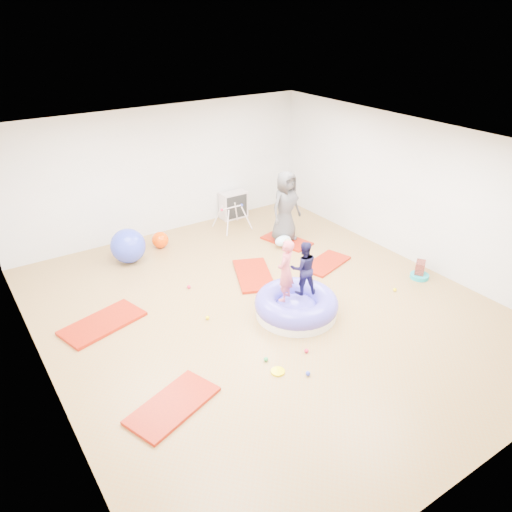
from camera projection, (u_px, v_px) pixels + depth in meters
room at (267, 235)px, 7.88m from camera, size 7.01×8.01×2.81m
gym_mat_front_left at (173, 405)px, 6.46m from camera, size 1.35×0.98×0.05m
gym_mat_mid_left at (103, 323)px, 8.11m from camera, size 1.44×0.98×0.05m
gym_mat_center_back at (254, 275)px, 9.55m from camera, size 1.09×1.42×0.05m
gym_mat_right at (326, 263)px, 9.98m from camera, size 1.18×0.82×0.04m
gym_mat_rear_right at (287, 241)px, 10.92m from camera, size 0.80×1.18×0.04m
inflatable_cushion at (296, 306)px, 8.31m from camera, size 1.40×1.40×0.44m
child_pink at (286, 268)px, 7.90m from camera, size 0.46×0.42×1.05m
child_navy at (304, 265)px, 8.10m from camera, size 0.55×0.50×0.93m
adult_caregiver at (286, 206)px, 10.59m from camera, size 0.82×0.60×1.54m
infant at (284, 241)px, 10.58m from camera, size 0.38×0.39×0.22m
ball_pit_balls at (279, 309)px, 8.46m from camera, size 3.33×3.46×0.07m
exercise_ball_blue at (128, 246)px, 9.94m from camera, size 0.70×0.70×0.70m
exercise_ball_orange at (160, 240)px, 10.60m from camera, size 0.35×0.35×0.35m
infant_play_gym at (232, 214)px, 11.39m from camera, size 0.71×0.68×0.55m
cube_shelf at (234, 205)px, 12.02m from camera, size 0.65×0.32×0.65m
balance_disc at (419, 276)px, 9.48m from camera, size 0.35×0.35×0.08m
backpack at (420, 269)px, 9.48m from camera, size 0.31×0.29×0.31m
yellow_toy at (278, 372)px, 7.06m from camera, size 0.20×0.20×0.03m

